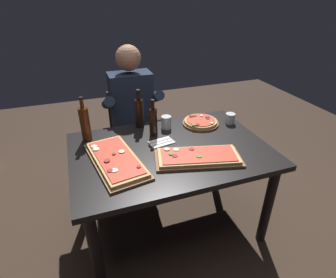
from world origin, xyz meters
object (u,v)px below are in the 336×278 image
object	(u,v)px
pizza_round_far	(201,122)
wine_bottle_dark	(153,122)
tumbler_far_side	(166,123)
seated_diner	(133,111)
diner_chair	(132,130)
oil_bottle_amber	(139,112)
pizza_rectangular_front	(198,157)
vinegar_bottle_green	(85,123)
tumbler_near_camera	(230,118)
pizza_rectangular_left	(116,160)
dining_table	(170,159)

from	to	relation	value
pizza_round_far	wine_bottle_dark	size ratio (longest dim) A/B	1.03
tumbler_far_side	seated_diner	size ratio (longest dim) A/B	0.08
diner_chair	oil_bottle_amber	bearing A→B (deg)	-91.89
pizza_rectangular_front	seated_diner	xyz separation A→B (m)	(-0.23, 0.93, -0.02)
vinegar_bottle_green	tumbler_far_side	bearing A→B (deg)	-1.95
oil_bottle_amber	tumbler_far_side	xyz separation A→B (m)	(0.19, -0.10, -0.08)
tumbler_near_camera	diner_chair	bearing A→B (deg)	138.47
wine_bottle_dark	pizza_rectangular_left	bearing A→B (deg)	-141.31
dining_table	tumbler_far_side	xyz separation A→B (m)	(0.08, 0.31, 0.14)
pizza_round_far	pizza_rectangular_front	bearing A→B (deg)	-117.37
vinegar_bottle_green	pizza_rectangular_front	bearing A→B (deg)	-38.08
dining_table	wine_bottle_dark	xyz separation A→B (m)	(-0.05, 0.23, 0.21)
tumbler_near_camera	wine_bottle_dark	bearing A→B (deg)	179.02
oil_bottle_amber	tumbler_near_camera	size ratio (longest dim) A/B	3.67
tumbler_far_side	seated_diner	xyz separation A→B (m)	(-0.18, 0.43, -0.04)
pizza_rectangular_front	seated_diner	world-z (taller)	seated_diner
vinegar_bottle_green	seated_diner	size ratio (longest dim) A/B	0.26
diner_chair	pizza_rectangular_front	bearing A→B (deg)	-77.75
pizza_rectangular_front	pizza_rectangular_left	world-z (taller)	same
tumbler_near_camera	seated_diner	distance (m)	0.89
pizza_rectangular_front	diner_chair	size ratio (longest dim) A/B	0.71
pizza_rectangular_left	tumbler_near_camera	size ratio (longest dim) A/B	7.30
vinegar_bottle_green	seated_diner	bearing A→B (deg)	42.26
pizza_rectangular_front	wine_bottle_dark	distance (m)	0.47
tumbler_far_side	diner_chair	world-z (taller)	diner_chair
pizza_round_far	tumbler_near_camera	bearing A→B (deg)	-14.74
pizza_rectangular_left	tumbler_near_camera	distance (m)	1.05
pizza_round_far	oil_bottle_amber	size ratio (longest dim) A/B	0.95
pizza_round_far	diner_chair	world-z (taller)	diner_chair
tumbler_near_camera	tumbler_far_side	size ratio (longest dim) A/B	0.82
seated_diner	pizza_rectangular_left	bearing A→B (deg)	-110.73
dining_table	diner_chair	size ratio (longest dim) A/B	1.61
pizza_rectangular_front	vinegar_bottle_green	distance (m)	0.86
pizza_rectangular_front	vinegar_bottle_green	size ratio (longest dim) A/B	1.82
vinegar_bottle_green	diner_chair	xyz separation A→B (m)	(0.45, 0.52, -0.39)
wine_bottle_dark	seated_diner	distance (m)	0.52
pizza_rectangular_left	tumbler_near_camera	world-z (taller)	tumbler_near_camera
tumbler_far_side	seated_diner	bearing A→B (deg)	112.90
oil_bottle_amber	tumbler_far_side	size ratio (longest dim) A/B	3.02
pizza_round_far	oil_bottle_amber	bearing A→B (deg)	165.44
vinegar_bottle_green	dining_table	bearing A→B (deg)	-31.09
dining_table	pizza_rectangular_front	xyz separation A→B (m)	(0.13, -0.20, 0.11)
oil_bottle_amber	tumbler_far_side	distance (m)	0.23
oil_bottle_amber	tumbler_near_camera	distance (m)	0.76
pizza_round_far	tumbler_near_camera	size ratio (longest dim) A/B	3.50
dining_table	vinegar_bottle_green	size ratio (longest dim) A/B	4.11
oil_bottle_amber	pizza_round_far	bearing A→B (deg)	-14.56
wine_bottle_dark	tumbler_near_camera	xyz separation A→B (m)	(0.67, -0.01, -0.07)
seated_diner	vinegar_bottle_green	bearing A→B (deg)	-137.74
tumbler_near_camera	diner_chair	world-z (taller)	diner_chair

